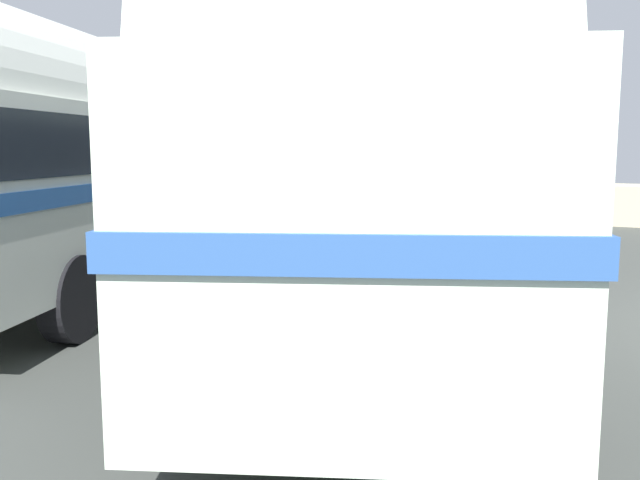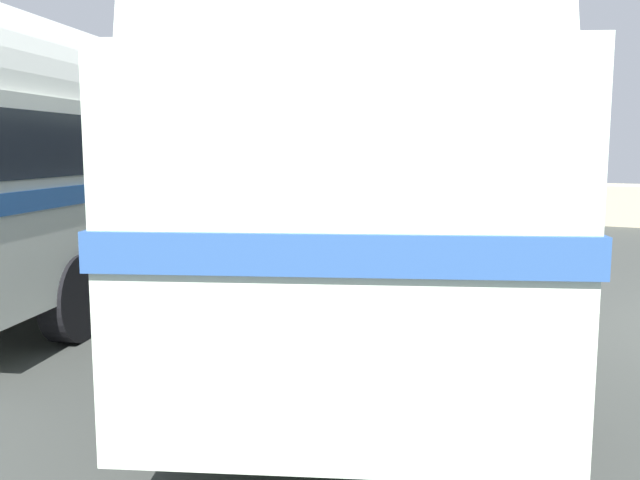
# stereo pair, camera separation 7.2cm
# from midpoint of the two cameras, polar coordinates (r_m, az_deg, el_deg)

# --- Properties ---
(vintage_coach) EXTENTS (5.61, 8.83, 3.70)m
(vintage_coach) POSITION_cam_midpoint_polar(r_m,az_deg,el_deg) (7.33, 3.13, 7.16)
(vintage_coach) COLOR black
(vintage_coach) RESTS_ON ground
(second_coach) EXTENTS (5.23, 8.88, 3.70)m
(second_coach) POSITION_cam_midpoint_polar(r_m,az_deg,el_deg) (10.53, -19.56, 6.90)
(second_coach) COLOR black
(second_coach) RESTS_ON ground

